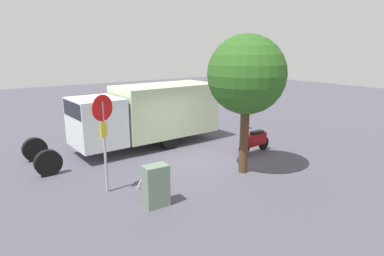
{
  "coord_description": "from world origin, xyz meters",
  "views": [
    {
      "loc": [
        7.05,
        9.36,
        4.25
      ],
      "look_at": [
        -0.03,
        -0.54,
        1.26
      ],
      "focal_mm": 30.69,
      "sensor_mm": 36.0,
      "label": 1
    }
  ],
  "objects": [
    {
      "name": "bike_rack_hoop",
      "position": [
        2.57,
        0.82,
        0.0
      ],
      "size": [
        0.85,
        0.12,
        0.85
      ],
      "primitive_type": "torus",
      "rotation": [
        1.57,
        0.0,
        -0.08
      ],
      "color": "#B7B7BC",
      "rests_on": "ground"
    },
    {
      "name": "street_tree",
      "position": [
        -0.71,
        1.58,
        3.36
      ],
      "size": [
        2.62,
        2.62,
        4.7
      ],
      "color": "#47301E",
      "rests_on": "ground"
    },
    {
      "name": "motorcycle",
      "position": [
        -2.67,
        0.26,
        0.52
      ],
      "size": [
        1.81,
        0.55,
        1.2
      ],
      "rotation": [
        0.0,
        0.0,
        0.08
      ],
      "color": "black",
      "rests_on": "ground"
    },
    {
      "name": "box_truck_near",
      "position": [
        0.59,
        -3.13,
        1.52
      ],
      "size": [
        8.12,
        2.45,
        2.66
      ],
      "rotation": [
        0.0,
        0.0,
        0.03
      ],
      "color": "black",
      "rests_on": "ground"
    },
    {
      "name": "stop_sign",
      "position": [
        3.78,
        0.4,
        1.97
      ],
      "size": [
        0.71,
        0.33,
        2.96
      ],
      "color": "#9E9EA3",
      "rests_on": "ground"
    },
    {
      "name": "ground_plane",
      "position": [
        0.0,
        0.0,
        0.0
      ],
      "size": [
        60.0,
        60.0,
        0.0
      ],
      "primitive_type": "plane",
      "color": "#4A4754"
    },
    {
      "name": "utility_cabinet",
      "position": [
        3.02,
        2.04,
        0.59
      ],
      "size": [
        0.69,
        0.47,
        1.17
      ],
      "primitive_type": "cube",
      "rotation": [
        0.0,
        0.0,
        -0.06
      ],
      "color": "slate",
      "rests_on": "ground"
    }
  ]
}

